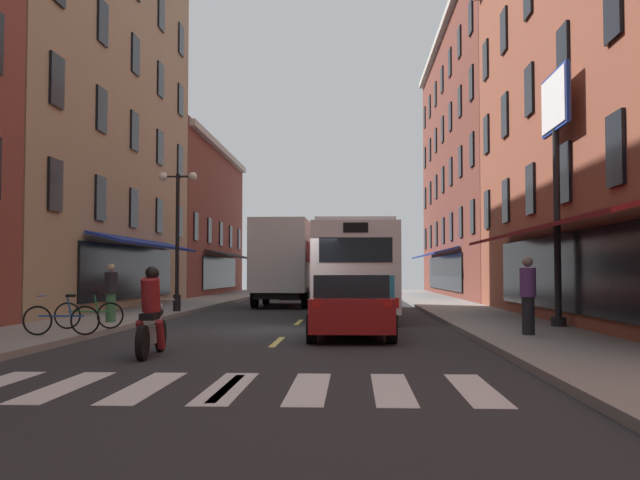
% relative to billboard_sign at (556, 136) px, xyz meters
% --- Properties ---
extents(ground_plane, '(34.80, 80.00, 0.10)m').
position_rel_billboard_sign_xyz_m(ground_plane, '(-7.05, 0.30, -5.19)').
color(ground_plane, '#28282B').
extents(lane_centre_dashes, '(0.14, 73.90, 0.01)m').
position_rel_billboard_sign_xyz_m(lane_centre_dashes, '(-7.05, 0.05, -5.13)').
color(lane_centre_dashes, '#DBCC4C').
rests_on(lane_centre_dashes, ground).
extents(crosswalk_near, '(7.10, 2.80, 0.01)m').
position_rel_billboard_sign_xyz_m(crosswalk_near, '(-7.05, -9.70, -5.13)').
color(crosswalk_near, silver).
rests_on(crosswalk_near, ground).
extents(sidewalk_left, '(3.00, 80.00, 0.14)m').
position_rel_billboard_sign_xyz_m(sidewalk_left, '(-12.95, 0.30, -5.07)').
color(sidewalk_left, gray).
rests_on(sidewalk_left, ground).
extents(sidewalk_right, '(3.00, 80.00, 0.14)m').
position_rel_billboard_sign_xyz_m(sidewalk_right, '(-1.15, 0.30, -5.07)').
color(sidewalk_right, gray).
rests_on(sidewalk_right, ground).
extents(billboard_sign, '(0.40, 2.39, 6.72)m').
position_rel_billboard_sign_xyz_m(billboard_sign, '(0.00, 0.00, 0.00)').
color(billboard_sign, black).
rests_on(billboard_sign, sidewalk_right).
extents(transit_bus, '(2.77, 12.49, 3.16)m').
position_rel_billboard_sign_xyz_m(transit_bus, '(-5.38, 7.27, -3.47)').
color(transit_bus, white).
rests_on(transit_bus, ground).
extents(box_truck, '(2.52, 7.03, 3.86)m').
position_rel_billboard_sign_xyz_m(box_truck, '(-8.53, 14.02, -3.18)').
color(box_truck, white).
rests_on(box_truck, ground).
extents(sedan_near, '(2.01, 4.47, 1.48)m').
position_rel_billboard_sign_xyz_m(sedan_near, '(-5.42, -2.01, -4.39)').
color(sedan_near, maroon).
rests_on(sedan_near, ground).
extents(sedan_mid, '(2.03, 4.51, 1.36)m').
position_rel_billboard_sign_xyz_m(sedan_mid, '(-8.58, 23.77, -4.43)').
color(sedan_mid, maroon).
rests_on(sedan_mid, ground).
extents(motorcycle_rider, '(0.62, 2.07, 1.66)m').
position_rel_billboard_sign_xyz_m(motorcycle_rider, '(-9.08, -6.08, -4.43)').
color(motorcycle_rider, black).
rests_on(motorcycle_rider, ground).
extents(bicycle_near, '(1.71, 0.48, 0.91)m').
position_rel_billboard_sign_xyz_m(bicycle_near, '(-11.87, -3.35, -4.63)').
color(bicycle_near, black).
rests_on(bicycle_near, sidewalk_left).
extents(bicycle_mid, '(1.71, 0.48, 0.91)m').
position_rel_billboard_sign_xyz_m(bicycle_mid, '(-11.94, -1.45, -4.63)').
color(bicycle_mid, black).
rests_on(bicycle_mid, sidewalk_left).
extents(pedestrian_near, '(0.37, 0.52, 1.65)m').
position_rel_billboard_sign_xyz_m(pedestrian_near, '(-12.25, 1.12, -4.12)').
color(pedestrian_near, '#33663F').
rests_on(pedestrian_near, sidewalk_left).
extents(pedestrian_mid, '(0.36, 0.36, 1.76)m').
position_rel_billboard_sign_xyz_m(pedestrian_mid, '(-1.42, -2.73, -4.09)').
color(pedestrian_mid, black).
rests_on(pedestrian_mid, sidewalk_right).
extents(street_lamp_twin, '(1.42, 0.32, 5.08)m').
position_rel_billboard_sign_xyz_m(street_lamp_twin, '(-11.78, 7.00, -2.18)').
color(street_lamp_twin, black).
rests_on(street_lamp_twin, sidewalk_left).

